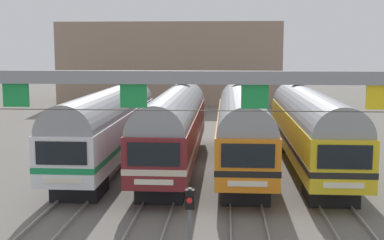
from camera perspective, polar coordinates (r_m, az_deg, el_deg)
ground_plane at (r=31.26m, az=1.78°, el=-5.40°), size 160.00×160.00×0.00m
track_bed at (r=47.95m, az=2.52°, el=-0.66°), size 13.65×70.00×0.15m
commuter_train_white at (r=31.56m, az=-9.29°, el=-0.41°), size 2.88×18.06×5.05m
commuter_train_maroon at (r=30.90m, az=-1.96°, el=-0.49°), size 2.88×18.06×5.05m
commuter_train_orange at (r=30.75m, az=5.57°, el=-0.56°), size 2.88×18.06×5.05m
commuter_train_yellow at (r=31.14m, az=13.04°, el=-0.62°), size 2.88×18.06×5.05m
catenary_gantry at (r=17.07m, az=0.19°, el=0.92°), size 17.39×0.44×6.97m
yard_signal_mast at (r=15.98m, az=-0.24°, el=-10.71°), size 0.28×0.35×2.98m
maintenance_building at (r=70.69m, az=-2.31°, el=6.38°), size 29.31×10.00×10.72m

